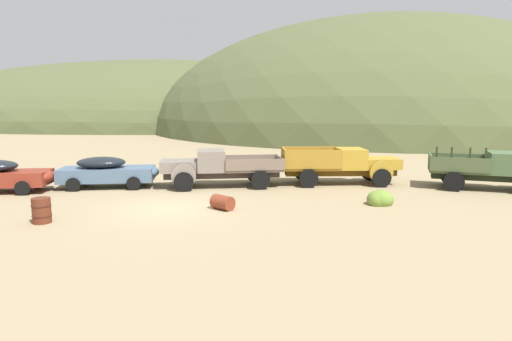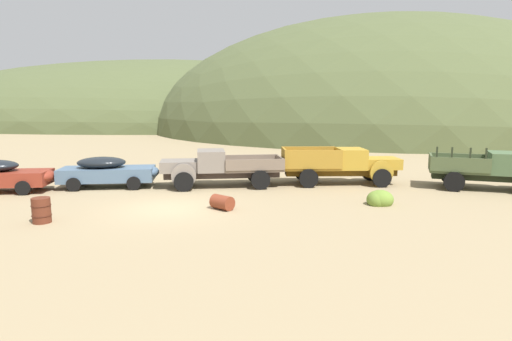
# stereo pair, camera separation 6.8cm
# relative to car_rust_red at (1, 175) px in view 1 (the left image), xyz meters

# --- Properties ---
(ground_plane) EXTENTS (300.00, 300.00, 0.00)m
(ground_plane) POSITION_rel_car_rust_red_xyz_m (8.84, -2.96, -0.82)
(ground_plane) COLOR #998460
(hill_distant) EXTENTS (113.01, 57.92, 25.71)m
(hill_distant) POSITION_rel_car_rust_red_xyz_m (-10.13, 67.88, -0.82)
(hill_distant) COLOR #4C5633
(hill_distant) RESTS_ON ground
(hill_far_left) EXTENTS (72.98, 74.40, 35.48)m
(hill_far_left) POSITION_rel_car_rust_red_xyz_m (30.04, 54.23, -0.82)
(hill_far_left) COLOR #4C5633
(hill_far_left) RESTS_ON ground
(car_rust_red) EXTENTS (5.07, 2.48, 1.57)m
(car_rust_red) POSITION_rel_car_rust_red_xyz_m (0.00, 0.00, 0.00)
(car_rust_red) COLOR maroon
(car_rust_red) RESTS_ON ground
(car_chalk_blue) EXTENTS (5.09, 2.59, 1.57)m
(car_chalk_blue) POSITION_rel_car_rust_red_xyz_m (4.75, 1.46, 0.00)
(car_chalk_blue) COLOR slate
(car_chalk_blue) RESTS_ON ground
(truck_primer_gray) EXTENTS (6.41, 3.18, 1.89)m
(truck_primer_gray) POSITION_rel_car_rust_red_xyz_m (9.95, 1.84, 0.18)
(truck_primer_gray) COLOR #3D322D
(truck_primer_gray) RESTS_ON ground
(truck_mustard) EXTENTS (6.25, 2.66, 1.91)m
(truck_mustard) POSITION_rel_car_rust_red_xyz_m (17.00, 2.96, 0.20)
(truck_mustard) COLOR #593D12
(truck_mustard) RESTS_ON ground
(truck_weathered_green) EXTENTS (5.90, 3.48, 2.16)m
(truck_weathered_green) POSITION_rel_car_rust_red_xyz_m (24.10, 1.57, 0.19)
(truck_weathered_green) COLOR #232B1B
(truck_weathered_green) RESTS_ON ground
(oil_drum_foreground) EXTENTS (0.68, 0.68, 0.91)m
(oil_drum_foreground) POSITION_rel_car_rust_red_xyz_m (4.83, -5.25, -0.36)
(oil_drum_foreground) COLOR #5B2819
(oil_drum_foreground) RESTS_ON ground
(oil_drum_tipped) EXTENTS (1.07, 1.02, 0.58)m
(oil_drum_tipped) POSITION_rel_car_rust_red_xyz_m (11.04, -2.99, -0.52)
(oil_drum_tipped) COLOR brown
(oil_drum_tipped) RESTS_ON ground
(bush_near_barrel) EXTENTS (0.87, 0.78, 0.79)m
(bush_near_barrel) POSITION_rel_car_rust_red_xyz_m (7.31, 6.24, -0.62)
(bush_near_barrel) COLOR #5B8E42
(bush_near_barrel) RESTS_ON ground
(bush_front_right) EXTENTS (1.32, 0.91, 0.90)m
(bush_front_right) POSITION_rel_car_rust_red_xyz_m (11.35, 5.65, -0.57)
(bush_front_right) COLOR olive
(bush_front_right) RESTS_ON ground
(bush_front_left) EXTENTS (1.13, 0.98, 0.81)m
(bush_front_left) POSITION_rel_car_rust_red_xyz_m (17.53, -1.89, -0.60)
(bush_front_left) COLOR olive
(bush_front_left) RESTS_ON ground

